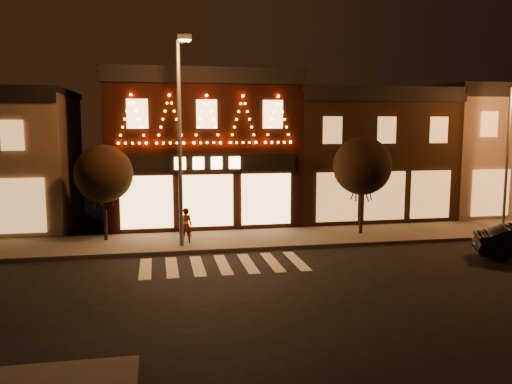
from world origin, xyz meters
name	(u,v)px	position (x,y,z in m)	size (l,w,h in m)	color
ground	(239,298)	(0.00, 0.00, 0.00)	(120.00, 120.00, 0.00)	black
sidewalk_far	(254,239)	(2.00, 8.00, 0.07)	(44.00, 4.00, 0.15)	#47423D
building_pulp	(200,148)	(0.00, 13.98, 4.16)	(10.20, 8.34, 8.30)	black
building_right_a	(357,153)	(9.50, 13.99, 3.76)	(9.20, 8.28, 7.50)	black
building_right_b	(490,149)	(18.50, 13.99, 3.91)	(9.20, 8.28, 7.80)	brown
streetlamp_mid	(180,127)	(-1.44, 6.76, 5.38)	(0.59, 2.04, 8.90)	#59595E
streetlamp_right	(511,148)	(14.94, 7.25, 4.35)	(0.64, 1.64, 7.15)	#59595E
tree_left	(104,174)	(-4.88, 8.79, 3.25)	(2.65, 2.65, 4.43)	black
tree_right	(362,166)	(7.39, 8.03, 3.48)	(2.85, 2.85, 4.76)	black
pedestrian	(186,225)	(-1.25, 7.45, 0.96)	(0.59, 0.39, 1.61)	gray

